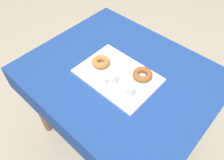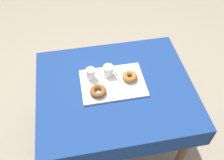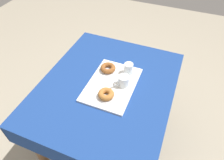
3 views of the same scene
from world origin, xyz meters
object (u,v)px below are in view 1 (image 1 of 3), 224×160
Objects in this scene: water_glass_near at (130,91)px; sugar_donut_right at (101,62)px; serving_tray at (118,76)px; sugar_donut_left at (143,74)px; tea_mug_left at (110,79)px; donut_plate_right at (101,65)px; donut_plate_left at (142,77)px; dining_table at (120,84)px.

water_glass_near reaches higher than sugar_donut_right.
serving_tray is 4.00× the size of sugar_donut_left.
water_glass_near is at bearing -176.80° from tea_mug_left.
tea_mug_left reaches higher than sugar_donut_left.
donut_plate_right is at bearing -12.95° from water_glass_near.
donut_plate_right is (0.24, 0.09, -0.02)m from sugar_donut_left.
donut_plate_left is 0.26m from sugar_donut_right.
donut_plate_left is at bearing -122.48° from tea_mug_left.
water_glass_near is (-0.13, -0.01, 0.00)m from tea_mug_left.
dining_table is 0.20m from sugar_donut_left.
tea_mug_left is at bearing 57.52° from sugar_donut_left.
water_glass_near is at bearing 167.05° from sugar_donut_right.
dining_table is at bearing -34.15° from water_glass_near.
dining_table is 9.28× the size of donut_plate_right.
sugar_donut_left is at bearing -160.04° from sugar_donut_right.
water_glass_near is 0.73× the size of donut_plate_right.
serving_tray is 0.09m from tea_mug_left.
water_glass_near is 0.73× the size of donut_plate_left.
donut_plate_right is (0.24, 0.09, 0.00)m from donut_plate_left.
sugar_donut_right is at bearing -90.00° from donut_plate_right.
serving_tray is at bearing -175.78° from donut_plate_right.
sugar_donut_left is at bearing -161.00° from dining_table.
dining_table is 0.19m from sugar_donut_right.
water_glass_near reaches higher than sugar_donut_left.
donut_plate_left is at bearing -161.00° from dining_table.
sugar_donut_left is (0.00, 0.00, 0.02)m from donut_plate_left.
dining_table is 0.20m from tea_mug_left.
sugar_donut_right is at bearing 21.02° from dining_table.
serving_tray is at bearing -175.78° from sugar_donut_right.
water_glass_near is 0.82× the size of sugar_donut_right.
water_glass_near is at bearing 145.85° from dining_table.
sugar_donut_right is at bearing -26.16° from tea_mug_left.
water_glass_near is (-0.15, 0.07, 0.05)m from serving_tray.
donut_plate_right is 1.12× the size of sugar_donut_right.
sugar_donut_right is (0.12, 0.01, 0.03)m from serving_tray.
water_glass_near reaches higher than dining_table.
tea_mug_left is 0.82× the size of donut_plate_left.
donut_plate_right is at bearing 90.00° from sugar_donut_right.
serving_tray is 0.14m from sugar_donut_left.
tea_mug_left is at bearing 57.52° from donut_plate_left.
serving_tray is at bearing 106.93° from dining_table.
donut_plate_right is at bearing 4.22° from serving_tray.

